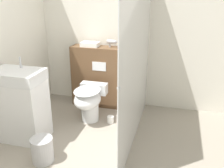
{
  "coord_description": "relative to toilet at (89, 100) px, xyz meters",
  "views": [
    {
      "loc": [
        0.86,
        -1.78,
        1.84
      ],
      "look_at": [
        0.05,
        1.23,
        0.64
      ],
      "focal_mm": 40.0,
      "sensor_mm": 36.0,
      "label": 1
    }
  ],
  "objects": [
    {
      "name": "spare_toilet_roll",
      "position": [
        0.31,
        0.02,
        -0.28
      ],
      "size": [
        0.1,
        0.1,
        0.1
      ],
      "color": "white",
      "rests_on": "ground_plane"
    },
    {
      "name": "sink_vanity",
      "position": [
        -0.68,
        -0.64,
        0.13
      ],
      "size": [
        0.63,
        0.42,
        1.06
      ],
      "color": "white",
      "rests_on": "ground_plane"
    },
    {
      "name": "partition_panel",
      "position": [
        0.02,
        0.59,
        0.16
      ],
      "size": [
        0.98,
        0.29,
        0.99
      ],
      "color": "brown",
      "rests_on": "ground_plane"
    },
    {
      "name": "waste_bin",
      "position": [
        -0.19,
        -1.02,
        -0.18
      ],
      "size": [
        0.25,
        0.25,
        0.29
      ],
      "color": "silver",
      "rests_on": "ground_plane"
    },
    {
      "name": "toilet",
      "position": [
        0.0,
        0.0,
        0.0
      ],
      "size": [
        0.4,
        0.6,
        0.52
      ],
      "color": "white",
      "rests_on": "ground_plane"
    },
    {
      "name": "hair_drier",
      "position": [
        0.18,
        0.61,
        0.74
      ],
      "size": [
        0.17,
        0.06,
        0.12
      ],
      "color": "#B7B7BC",
      "rests_on": "partition_panel"
    },
    {
      "name": "wall_back",
      "position": [
        0.31,
        0.79,
        0.92
      ],
      "size": [
        8.0,
        0.06,
        2.5
      ],
      "color": "silver",
      "rests_on": "ground_plane"
    },
    {
      "name": "shower_glass",
      "position": [
        0.72,
        -0.23,
        0.77
      ],
      "size": [
        0.04,
        1.96,
        2.19
      ],
      "color": "silver",
      "rests_on": "ground_plane"
    },
    {
      "name": "folded_towel",
      "position": [
        -0.17,
        0.58,
        0.69
      ],
      "size": [
        0.28,
        0.19,
        0.07
      ],
      "color": "white",
      "rests_on": "partition_panel"
    }
  ]
}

